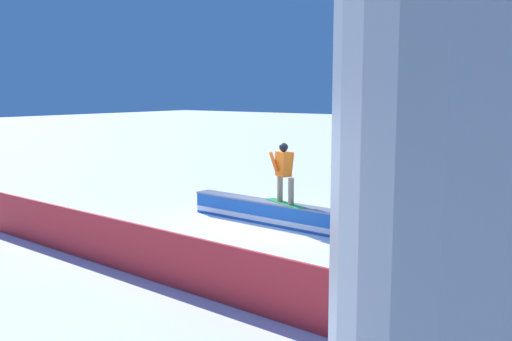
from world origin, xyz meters
TOP-DOWN VIEW (x-y plane):
  - ground_plane at (0.00, 0.00)m, footprint 120.00×120.00m
  - grind_box at (0.00, 0.00)m, footprint 5.19×0.82m
  - snowboarder at (-0.26, -0.01)m, footprint 1.50×0.87m
  - safety_fence at (0.00, 4.82)m, footprint 10.81×0.79m
  - trail_marker at (-3.86, -0.57)m, footprint 0.40×0.10m

SIDE VIEW (x-z plane):
  - ground_plane at x=0.00m, z-range 0.00..0.00m
  - grind_box at x=0.00m, z-range -0.03..0.55m
  - safety_fence at x=0.00m, z-range 0.00..0.96m
  - trail_marker at x=-3.86m, z-range 0.07..1.95m
  - snowboarder at x=-0.26m, z-range 0.64..2.14m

